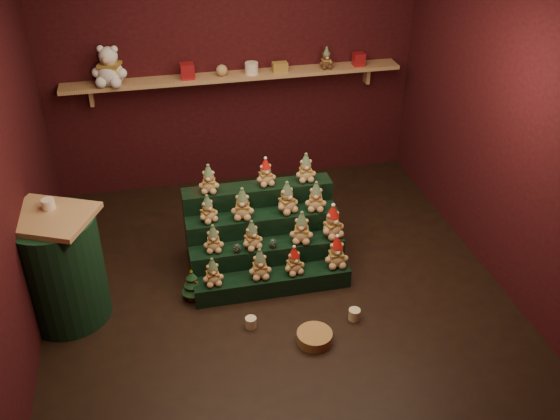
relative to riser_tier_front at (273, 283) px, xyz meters
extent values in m
plane|color=black|center=(0.03, 0.14, -0.09)|extent=(4.00, 4.00, 0.00)
cube|color=black|center=(0.03, 2.19, 1.31)|extent=(4.00, 0.10, 2.80)
cube|color=black|center=(0.03, -1.91, 1.31)|extent=(4.00, 0.10, 2.80)
cube|color=black|center=(-2.02, 0.14, 1.31)|extent=(0.10, 4.00, 2.80)
cube|color=black|center=(2.08, 0.14, 1.31)|extent=(0.10, 4.00, 2.80)
cube|color=tan|center=(0.03, 2.01, 1.21)|extent=(3.60, 0.26, 0.04)
cube|color=tan|center=(-1.47, 2.08, 1.09)|extent=(0.04, 0.12, 0.20)
cube|color=tan|center=(1.53, 2.08, 1.09)|extent=(0.04, 0.12, 0.20)
cube|color=black|center=(0.00, 0.00, 0.00)|extent=(1.40, 0.22, 0.18)
cube|color=black|center=(0.00, 0.22, 0.09)|extent=(1.40, 0.22, 0.36)
cube|color=black|center=(0.00, 0.44, 0.18)|extent=(1.40, 0.22, 0.54)
cube|color=black|center=(0.00, 0.66, 0.27)|extent=(1.40, 0.22, 0.72)
cylinder|color=black|center=(-0.28, 0.16, 0.28)|extent=(0.06, 0.06, 0.02)
sphere|color=white|center=(-0.28, 0.16, 0.32)|extent=(0.06, 0.06, 0.06)
cylinder|color=black|center=(0.04, 0.16, 0.28)|extent=(0.06, 0.06, 0.02)
sphere|color=white|center=(0.04, 0.16, 0.32)|extent=(0.06, 0.06, 0.06)
cylinder|color=black|center=(0.35, 0.16, 0.28)|extent=(0.06, 0.06, 0.02)
sphere|color=white|center=(0.35, 0.16, 0.32)|extent=(0.06, 0.06, 0.06)
cube|color=tan|center=(-1.75, 0.07, 0.89)|extent=(0.82, 0.77, 0.04)
cylinder|color=black|center=(-1.75, 0.07, 0.39)|extent=(0.70, 0.70, 0.96)
cylinder|color=beige|center=(-1.75, 0.17, 0.95)|extent=(0.10, 0.10, 0.08)
cylinder|color=#4B2B1A|center=(-0.71, 0.04, -0.07)|extent=(0.10, 0.10, 0.05)
cone|color=#133415|center=(-0.71, 0.04, 0.05)|extent=(0.19, 0.19, 0.10)
cone|color=#133415|center=(-0.71, 0.04, 0.11)|extent=(0.15, 0.15, 0.09)
cone|color=#133415|center=(-0.71, 0.04, 0.18)|extent=(0.10, 0.10, 0.07)
cone|color=gold|center=(-0.71, 0.04, 0.22)|extent=(0.03, 0.03, 0.03)
cylinder|color=beige|center=(-0.28, -0.42, -0.04)|extent=(0.09, 0.09, 0.09)
cylinder|color=beige|center=(0.60, -0.52, -0.04)|extent=(0.10, 0.10, 0.10)
cylinder|color=#A47E42|center=(0.20, -0.71, -0.04)|extent=(0.36, 0.36, 0.09)
cube|color=#A7191E|center=(-0.47, 1.99, 1.31)|extent=(0.14, 0.14, 0.16)
cylinder|color=beige|center=(0.21, 1.99, 1.29)|extent=(0.14, 0.14, 0.12)
cube|color=#A7191E|center=(1.39, 1.99, 1.30)|extent=(0.12, 0.12, 0.14)
sphere|color=tan|center=(-0.11, 1.99, 1.29)|extent=(0.12, 0.12, 0.12)
cube|color=#C6691C|center=(0.51, 1.99, 1.28)|extent=(0.16, 0.10, 0.10)
camera|label=1|loc=(-0.89, -4.28, 3.49)|focal=40.00mm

